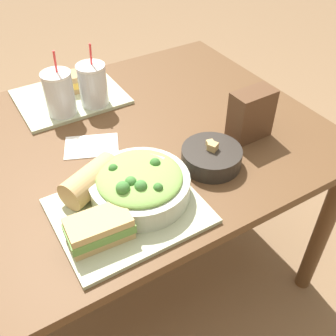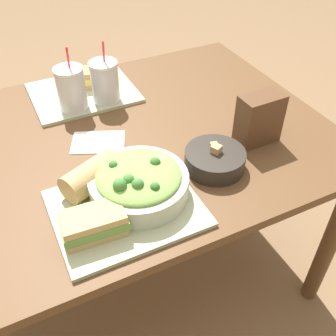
{
  "view_description": "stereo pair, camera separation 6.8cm",
  "coord_description": "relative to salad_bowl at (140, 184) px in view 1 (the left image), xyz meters",
  "views": [
    {
      "loc": [
        -0.35,
        -0.93,
        1.45
      ],
      "look_at": [
        0.05,
        -0.28,
        0.79
      ],
      "focal_mm": 42.0,
      "sensor_mm": 36.0,
      "label": 1
    },
    {
      "loc": [
        -0.29,
        -0.96,
        1.45
      ],
      "look_at": [
        0.05,
        -0.28,
        0.79
      ],
      "focal_mm": 42.0,
      "sensor_mm": 36.0,
      "label": 2
    }
  ],
  "objects": [
    {
      "name": "tray_far",
      "position": [
        0.02,
        0.58,
        -0.05
      ],
      "size": [
        0.36,
        0.3,
        0.01
      ],
      "color": "#B2BC99",
      "rests_on": "dining_table"
    },
    {
      "name": "baguette_near",
      "position": [
        -0.1,
        0.08,
        -0.0
      ],
      "size": [
        0.18,
        0.14,
        0.08
      ],
      "rotation": [
        0.0,
        0.0,
        1.99
      ],
      "color": "tan",
      "rests_on": "tray_near"
    },
    {
      "name": "salad_bowl",
      "position": [
        0.0,
        0.0,
        0.0
      ],
      "size": [
        0.26,
        0.26,
        0.1
      ],
      "color": "beige",
      "rests_on": "tray_near"
    },
    {
      "name": "soup_bowl",
      "position": [
        0.24,
        0.02,
        -0.03
      ],
      "size": [
        0.17,
        0.17,
        0.08
      ],
      "color": "#2D2823",
      "rests_on": "dining_table"
    },
    {
      "name": "ground_plane",
      "position": [
        0.03,
        0.27,
        -0.76
      ],
      "size": [
        12.0,
        12.0,
        0.0
      ],
      "primitive_type": "plane",
      "color": "#846647"
    },
    {
      "name": "sandwich_far",
      "position": [
        0.08,
        0.6,
        -0.01
      ],
      "size": [
        0.16,
        0.11,
        0.06
      ],
      "rotation": [
        0.0,
        0.0,
        -0.26
      ],
      "color": "tan",
      "rests_on": "tray_far"
    },
    {
      "name": "sandwich_near",
      "position": [
        -0.15,
        -0.07,
        -0.01
      ],
      "size": [
        0.16,
        0.09,
        0.06
      ],
      "rotation": [
        0.0,
        0.0,
        -0.06
      ],
      "color": "tan",
      "rests_on": "tray_near"
    },
    {
      "name": "tray_near",
      "position": [
        -0.05,
        -0.03,
        -0.05
      ],
      "size": [
        0.36,
        0.3,
        0.01
      ],
      "color": "#B2BC99",
      "rests_on": "dining_table"
    },
    {
      "name": "drink_cup_dark",
      "position": [
        -0.04,
        0.48,
        0.03
      ],
      "size": [
        0.1,
        0.1,
        0.22
      ],
      "color": "silver",
      "rests_on": "tray_far"
    },
    {
      "name": "chip_bag",
      "position": [
        0.42,
        0.07,
        0.02
      ],
      "size": [
        0.13,
        0.08,
        0.16
      ],
      "rotation": [
        0.0,
        0.0,
        0.02
      ],
      "color": "brown",
      "rests_on": "dining_table"
    },
    {
      "name": "napkin_folded",
      "position": [
        -0.02,
        0.28,
        -0.05
      ],
      "size": [
        0.19,
        0.17,
        0.0
      ],
      "color": "white",
      "rests_on": "dining_table"
    },
    {
      "name": "drink_cup_red",
      "position": [
        0.08,
        0.48,
        0.02
      ],
      "size": [
        0.1,
        0.1,
        0.22
      ],
      "color": "silver",
      "rests_on": "tray_far"
    },
    {
      "name": "dining_table",
      "position": [
        0.03,
        0.27,
        -0.14
      ],
      "size": [
        1.35,
        0.97,
        0.71
      ],
      "color": "brown",
      "rests_on": "ground_plane"
    }
  ]
}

